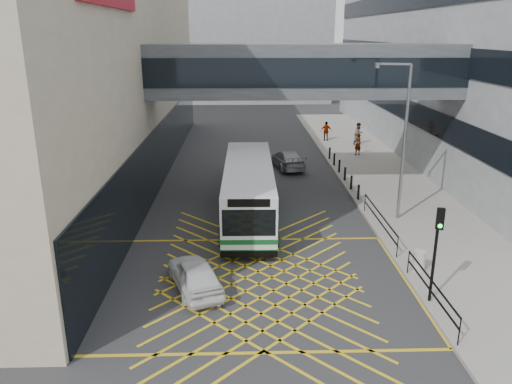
{
  "coord_description": "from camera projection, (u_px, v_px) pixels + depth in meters",
  "views": [
    {
      "loc": [
        -0.65,
        -17.88,
        9.63
      ],
      "look_at": [
        0.0,
        4.0,
        2.6
      ],
      "focal_mm": 35.0,
      "sensor_mm": 36.0,
      "label": 1
    }
  ],
  "objects": [
    {
      "name": "ground",
      "position": [
        259.0,
        284.0,
        19.97
      ],
      "size": [
        120.0,
        120.0,
        0.0
      ],
      "primitive_type": "plane",
      "color": "#333335"
    },
    {
      "name": "pedestrian_c",
      "position": [
        326.0,
        131.0,
        45.43
      ],
      "size": [
        1.09,
        0.66,
        1.74
      ],
      "primitive_type": "imported",
      "rotation": [
        0.0,
        0.0,
        2.97
      ],
      "color": "gray",
      "rests_on": "pavement"
    },
    {
      "name": "bus",
      "position": [
        249.0,
        190.0,
        26.48
      ],
      "size": [
        2.88,
        11.03,
        3.08
      ],
      "rotation": [
        0.0,
        0.0,
        -0.01
      ],
      "color": "silver",
      "rests_on": "ground"
    },
    {
      "name": "building_far",
      "position": [
        231.0,
        37.0,
        74.27
      ],
      "size": [
        28.0,
        16.0,
        18.0
      ],
      "primitive_type": "cube",
      "color": "gray",
      "rests_on": "ground"
    },
    {
      "name": "car_silver",
      "position": [
        287.0,
        159.0,
        36.86
      ],
      "size": [
        2.74,
        4.78,
        1.4
      ],
      "primitive_type": "imported",
      "rotation": [
        0.0,
        0.0,
        3.34
      ],
      "color": "gray",
      "rests_on": "ground"
    },
    {
      "name": "pedestrian_a",
      "position": [
        358.0,
        144.0,
        40.04
      ],
      "size": [
        0.85,
        0.76,
        1.75
      ],
      "primitive_type": "imported",
      "rotation": [
        0.0,
        0.0,
        3.6
      ],
      "color": "gray",
      "rests_on": "pavement"
    },
    {
      "name": "street_lamp",
      "position": [
        401.0,
        133.0,
        25.28
      ],
      "size": [
        1.81,
        0.66,
        8.04
      ],
      "rotation": [
        0.0,
        0.0,
        -0.25
      ],
      "color": "slate",
      "rests_on": "pavement"
    },
    {
      "name": "pavement",
      "position": [
        381.0,
        177.0,
        34.48
      ],
      "size": [
        6.0,
        54.0,
        0.16
      ],
      "primitive_type": "cube",
      "color": "gray",
      "rests_on": "ground"
    },
    {
      "name": "box_junction",
      "position": [
        259.0,
        284.0,
        19.97
      ],
      "size": [
        12.0,
        9.0,
        0.01
      ],
      "color": "gold",
      "rests_on": "ground"
    },
    {
      "name": "traffic_light",
      "position": [
        437.0,
        242.0,
        17.62
      ],
      "size": [
        0.28,
        0.44,
        3.7
      ],
      "rotation": [
        0.0,
        0.0,
        -0.18
      ],
      "color": "black",
      "rests_on": "pavement"
    },
    {
      "name": "litter_bin",
      "position": [
        419.0,
        261.0,
        20.65
      ],
      "size": [
        0.5,
        0.5,
        0.87
      ],
      "primitive_type": "cylinder",
      "color": "#ADA89E",
      "rests_on": "pavement"
    },
    {
      "name": "pedestrian_b",
      "position": [
        359.0,
        134.0,
        43.77
      ],
      "size": [
        1.08,
        0.92,
        1.92
      ],
      "primitive_type": "imported",
      "rotation": [
        0.0,
        0.0,
        0.48
      ],
      "color": "gray",
      "rests_on": "pavement"
    },
    {
      "name": "kerb_railings",
      "position": [
        399.0,
        244.0,
        21.57
      ],
      "size": [
        0.05,
        12.54,
        1.0
      ],
      "color": "black",
      "rests_on": "pavement"
    },
    {
      "name": "car_dark",
      "position": [
        245.0,
        165.0,
        34.92
      ],
      "size": [
        2.85,
        4.99,
        1.47
      ],
      "primitive_type": "imported",
      "rotation": [
        0.0,
        0.0,
        2.91
      ],
      "color": "black",
      "rests_on": "ground"
    },
    {
      "name": "skybridge",
      "position": [
        303.0,
        70.0,
        29.19
      ],
      "size": [
        20.0,
        4.1,
        3.0
      ],
      "color": "#494E53",
      "rests_on": "ground"
    },
    {
      "name": "car_white",
      "position": [
        195.0,
        274.0,
        19.37
      ],
      "size": [
        3.0,
        4.45,
        1.31
      ],
      "primitive_type": "imported",
      "rotation": [
        0.0,
        0.0,
        3.49
      ],
      "color": "white",
      "rests_on": "ground"
    },
    {
      "name": "bollards",
      "position": [
        342.0,
        170.0,
        34.24
      ],
      "size": [
        0.14,
        10.14,
        0.9
      ],
      "color": "black",
      "rests_on": "pavement"
    }
  ]
}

